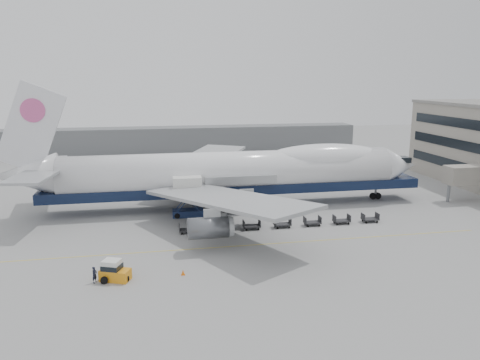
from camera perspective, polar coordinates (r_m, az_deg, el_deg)
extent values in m
plane|color=gray|center=(63.93, 0.71, -6.08)|extent=(260.00, 260.00, 0.00)
cube|color=gold|center=(58.40, 1.90, -7.90)|extent=(60.00, 0.15, 0.01)
cube|color=gray|center=(86.71, 26.40, 0.61)|extent=(9.00, 3.00, 3.00)
cylinder|color=slate|center=(84.97, 24.06, -1.47)|extent=(0.50, 0.50, 3.00)
cube|color=slate|center=(130.50, -9.85, 4.81)|extent=(110.00, 8.00, 7.00)
cylinder|color=white|center=(73.89, -1.15, 1.02)|extent=(52.00, 6.40, 6.40)
cube|color=#0E1934|center=(74.60, -0.38, -0.88)|extent=(60.00, 5.76, 1.50)
cone|color=white|center=(83.72, 18.82, 1.70)|extent=(6.00, 6.40, 6.40)
cone|color=white|center=(75.01, -24.77, 0.51)|extent=(9.00, 6.40, 6.40)
ellipsoid|color=white|center=(77.69, 10.27, 2.70)|extent=(20.67, 5.78, 4.56)
cube|color=white|center=(73.69, -24.12, 5.82)|extent=(10.52, 0.50, 13.56)
cylinder|color=#D65394|center=(73.38, -23.91, 7.78)|extent=(3.40, 0.30, 3.40)
cube|color=#9EA0A3|center=(59.81, -1.66, -2.29)|extent=(20.35, 26.74, 2.26)
cube|color=#9EA0A3|center=(87.50, -4.67, 2.36)|extent=(20.35, 26.74, 2.26)
cylinder|color=#595B60|center=(92.26, -6.82, 1.45)|extent=(4.80, 2.60, 2.60)
cylinder|color=#595B60|center=(84.12, -2.29, 0.46)|extent=(4.80, 2.60, 2.60)
cylinder|color=#595B60|center=(64.96, 0.36, -3.11)|extent=(4.80, 2.60, 2.60)
cylinder|color=#595B60|center=(55.54, -3.93, -5.84)|extent=(4.80, 2.60, 2.60)
cylinder|color=slate|center=(82.73, 16.20, -1.40)|extent=(0.36, 0.36, 2.50)
cylinder|color=black|center=(82.89, 16.17, -1.87)|extent=(1.10, 0.45, 1.10)
cylinder|color=slate|center=(71.58, -3.09, -3.03)|extent=(0.36, 0.36, 2.50)
cylinder|color=black|center=(71.77, -3.09, -3.57)|extent=(1.10, 0.45, 1.10)
cylinder|color=slate|center=(77.34, -3.70, -1.87)|extent=(0.36, 0.36, 2.50)
cylinder|color=black|center=(77.51, -3.69, -2.37)|extent=(1.10, 0.45, 1.10)
cube|color=navy|center=(70.33, -6.37, -4.00)|extent=(4.63, 2.35, 1.00)
cube|color=silver|center=(69.20, -6.46, -0.43)|extent=(4.27, 2.51, 2.00)
cube|color=navy|center=(68.75, -6.35, -2.40)|extent=(3.26, 0.23, 3.60)
cube|color=navy|center=(70.69, -6.48, -1.99)|extent=(3.26, 0.23, 3.60)
cube|color=slate|center=(70.62, -6.55, -0.17)|extent=(2.22, 1.17, 0.15)
cylinder|color=black|center=(69.38, -7.66, -4.35)|extent=(0.82, 0.32, 0.82)
cylinder|color=black|center=(71.13, -7.75, -3.93)|extent=(0.82, 0.32, 0.82)
cylinder|color=black|center=(69.62, -4.96, -4.22)|extent=(0.82, 0.32, 0.82)
cylinder|color=black|center=(71.36, -5.11, -3.81)|extent=(0.82, 0.32, 0.82)
cube|color=orange|center=(50.22, -14.96, -11.11)|extent=(3.33, 2.59, 1.16)
cube|color=silver|center=(49.95, -15.36, -9.95)|extent=(2.12, 2.01, 1.05)
cube|color=black|center=(50.03, -15.34, -10.17)|extent=(2.26, 2.14, 0.53)
cylinder|color=black|center=(49.77, -16.23, -11.67)|extent=(0.74, 0.32, 0.74)
cylinder|color=black|center=(51.02, -16.10, -11.05)|extent=(0.74, 0.32, 0.74)
cylinder|color=black|center=(49.60, -13.76, -11.61)|extent=(0.74, 0.32, 0.74)
cylinder|color=black|center=(50.85, -13.69, -10.99)|extent=(0.74, 0.32, 0.74)
imported|color=black|center=(50.13, -17.31, -10.97)|extent=(0.67, 0.74, 1.69)
cone|color=orange|center=(50.24, -6.96, -11.10)|extent=(0.38, 0.38, 0.59)
cube|color=orange|center=(50.35, -6.96, -11.39)|extent=(0.40, 0.40, 0.03)
cube|color=#2D2D30|center=(62.81, -6.38, -6.07)|extent=(2.30, 1.35, 0.18)
cube|color=#2D2D30|center=(62.62, -7.40, -5.77)|extent=(0.08, 1.35, 0.90)
cube|color=#2D2D30|center=(62.77, -5.38, -5.67)|extent=(0.08, 1.35, 0.90)
cylinder|color=black|center=(62.33, -7.12, -6.52)|extent=(0.30, 0.12, 0.30)
cylinder|color=black|center=(63.37, -7.18, -6.21)|extent=(0.30, 0.12, 0.30)
cylinder|color=black|center=(62.45, -5.55, -6.45)|extent=(0.30, 0.12, 0.30)
cylinder|color=black|center=(63.49, -5.64, -6.13)|extent=(0.30, 0.12, 0.30)
cube|color=#2D2D30|center=(63.26, -2.44, -5.86)|extent=(2.30, 1.35, 0.18)
cube|color=#2D2D30|center=(62.99, -3.44, -5.57)|extent=(0.08, 1.35, 0.90)
cube|color=#2D2D30|center=(63.30, -1.45, -5.46)|extent=(0.08, 1.35, 0.90)
cylinder|color=black|center=(62.73, -3.14, -6.32)|extent=(0.30, 0.12, 0.30)
cylinder|color=black|center=(63.76, -3.27, -6.01)|extent=(0.30, 0.12, 0.30)
cylinder|color=black|center=(62.96, -1.59, -6.23)|extent=(0.30, 0.12, 0.30)
cylinder|color=black|center=(63.99, -1.75, -5.93)|extent=(0.30, 0.12, 0.30)
cube|color=#2D2D30|center=(64.00, 1.42, -5.64)|extent=(2.30, 1.35, 0.18)
cube|color=#2D2D30|center=(63.66, 0.45, -5.36)|extent=(0.08, 1.35, 0.90)
cube|color=#2D2D30|center=(64.11, 2.39, -5.24)|extent=(0.08, 1.35, 0.90)
cylinder|color=black|center=(63.42, 0.77, -6.09)|extent=(0.30, 0.12, 0.30)
cylinder|color=black|center=(64.44, 0.57, -5.79)|extent=(0.30, 0.12, 0.30)
cylinder|color=black|center=(63.77, 2.28, -6.00)|extent=(0.30, 0.12, 0.30)
cylinder|color=black|center=(64.78, 2.06, -5.70)|extent=(0.30, 0.12, 0.30)
cube|color=#2D2D30|center=(65.03, 5.18, -5.39)|extent=(2.30, 1.35, 0.18)
cube|color=#2D2D30|center=(64.62, 4.24, -5.12)|extent=(0.08, 1.35, 0.90)
cube|color=#2D2D30|center=(65.21, 6.12, -5.00)|extent=(0.08, 1.35, 0.90)
cylinder|color=black|center=(64.39, 4.58, -5.84)|extent=(0.30, 0.12, 0.30)
cylinder|color=black|center=(65.40, 4.32, -5.55)|extent=(0.30, 0.12, 0.30)
cylinder|color=black|center=(64.85, 6.03, -5.74)|extent=(0.30, 0.12, 0.30)
cylinder|color=black|center=(65.85, 5.75, -5.45)|extent=(0.30, 0.12, 0.30)
cube|color=#2D2D30|center=(66.32, 8.80, -5.14)|extent=(2.30, 1.35, 0.18)
cube|color=#2D2D30|center=(65.85, 7.90, -4.87)|extent=(0.08, 1.35, 0.90)
cube|color=#2D2D30|center=(66.57, 9.70, -4.74)|extent=(0.08, 1.35, 0.90)
cylinder|color=black|center=(65.64, 8.25, -5.58)|extent=(0.30, 0.12, 0.30)
cylinder|color=black|center=(66.63, 7.94, -5.30)|extent=(0.30, 0.12, 0.30)
cylinder|color=black|center=(66.20, 9.65, -5.47)|extent=(0.30, 0.12, 0.30)
cylinder|color=black|center=(67.18, 9.32, -5.19)|extent=(0.30, 0.12, 0.30)
cube|color=#2D2D30|center=(67.86, 12.26, -4.87)|extent=(2.30, 1.35, 0.18)
cube|color=#2D2D30|center=(67.33, 11.42, -4.61)|extent=(0.08, 1.35, 0.90)
cube|color=#2D2D30|center=(68.18, 13.13, -4.48)|extent=(0.08, 1.35, 0.90)
cylinder|color=black|center=(67.15, 11.77, -5.30)|extent=(0.30, 0.12, 0.30)
cylinder|color=black|center=(68.11, 11.41, -5.03)|extent=(0.30, 0.12, 0.30)
cylinder|color=black|center=(67.80, 13.10, -5.19)|extent=(0.30, 0.12, 0.30)
cylinder|color=black|center=(68.76, 12.73, -4.93)|extent=(0.30, 0.12, 0.30)
cube|color=#2D2D30|center=(69.64, 15.56, -4.60)|extent=(2.30, 1.35, 0.18)
cube|color=#2D2D30|center=(69.06, 14.76, -4.35)|extent=(0.08, 1.35, 0.90)
cube|color=#2D2D30|center=(70.02, 16.39, -4.22)|extent=(0.08, 1.35, 0.90)
cylinder|color=black|center=(68.89, 15.11, -5.02)|extent=(0.30, 0.12, 0.30)
cylinder|color=black|center=(69.84, 14.72, -4.76)|extent=(0.30, 0.12, 0.30)
cylinder|color=black|center=(69.64, 16.38, -4.91)|extent=(0.30, 0.12, 0.30)
cylinder|color=black|center=(70.57, 15.97, -4.66)|extent=(0.30, 0.12, 0.30)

